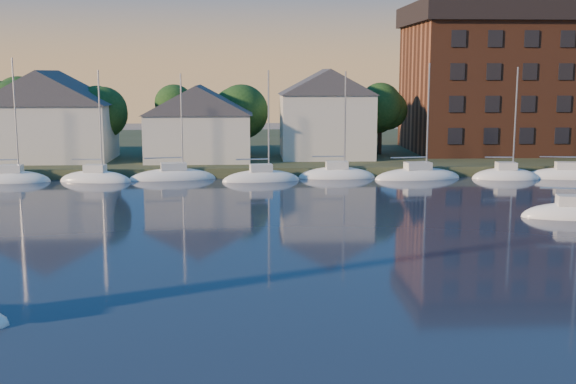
{
  "coord_description": "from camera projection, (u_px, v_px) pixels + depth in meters",
  "views": [
    {
      "loc": [
        -0.61,
        -21.04,
        10.38
      ],
      "look_at": [
        1.72,
        22.0,
        3.23
      ],
      "focal_mm": 45.0,
      "sensor_mm": 36.0,
      "label": 1
    }
  ],
  "objects": [
    {
      "name": "tree_line",
      "position": [
        271.0,
        101.0,
        83.45
      ],
      "size": [
        93.4,
        5.4,
        8.9
      ],
      "color": "#362818",
      "rests_on": "shoreline_land"
    },
    {
      "name": "wooden_dock",
      "position": [
        255.0,
        175.0,
        73.68
      ],
      "size": [
        120.0,
        3.0,
        1.0
      ],
      "primitive_type": "cube",
      "color": "brown",
      "rests_on": "ground"
    },
    {
      "name": "condo_block",
      "position": [
        536.0,
        78.0,
        86.65
      ],
      "size": [
        31.0,
        17.0,
        17.4
      ],
      "color": "brown",
      "rests_on": "shoreline_land"
    },
    {
      "name": "drifting_sailboat_right",
      "position": [
        570.0,
        217.0,
        52.15
      ],
      "size": [
        7.22,
        3.58,
        11.08
      ],
      "rotation": [
        0.0,
        0.0,
        -0.19
      ],
      "color": "white",
      "rests_on": "ground"
    },
    {
      "name": "clubhouse_centre",
      "position": [
        199.0,
        122.0,
        77.44
      ],
      "size": [
        11.55,
        8.4,
        8.08
      ],
      "color": "beige",
      "rests_on": "shoreline_land"
    },
    {
      "name": "clubhouse_west",
      "position": [
        50.0,
        115.0,
        77.44
      ],
      "size": [
        13.65,
        9.45,
        9.64
      ],
      "color": "beige",
      "rests_on": "shoreline_land"
    },
    {
      "name": "clubhouse_east",
      "position": [
        326.0,
        113.0,
        80.02
      ],
      "size": [
        10.5,
        8.4,
        9.8
      ],
      "color": "beige",
      "rests_on": "shoreline_land"
    },
    {
      "name": "moored_fleet",
      "position": [
        215.0,
        179.0,
        70.49
      ],
      "size": [
        79.5,
        2.4,
        12.05
      ],
      "color": "white",
      "rests_on": "ground"
    },
    {
      "name": "shoreline_land",
      "position": [
        254.0,
        151.0,
        96.34
      ],
      "size": [
        160.0,
        50.0,
        2.0
      ],
      "primitive_type": "cube",
      "color": "#333C23",
      "rests_on": "ground"
    }
  ]
}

